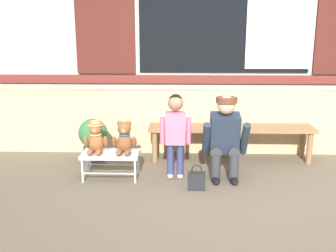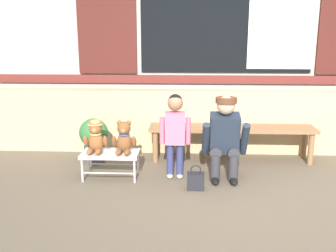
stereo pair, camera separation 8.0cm
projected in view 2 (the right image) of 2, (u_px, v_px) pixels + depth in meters
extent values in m
plane|color=brown|center=(238.00, 192.00, 4.02)|extent=(60.00, 60.00, 0.00)
cube|color=tan|center=(226.00, 121.00, 5.30)|extent=(7.41, 0.25, 0.85)
cube|color=#B7B2A3|center=(226.00, 19.00, 5.49)|extent=(7.56, 0.20, 3.58)
cube|color=maroon|center=(225.00, 80.00, 5.57)|extent=(6.95, 0.04, 0.12)
cube|color=black|center=(227.00, 22.00, 5.39)|extent=(2.40, 0.03, 1.40)
cube|color=silver|center=(282.00, 22.00, 5.34)|extent=(0.90, 0.02, 1.29)
cube|color=#4C1E19|center=(107.00, 22.00, 5.46)|extent=(0.84, 0.05, 1.43)
cube|color=#8E6642|center=(233.00, 131.00, 4.81)|extent=(2.10, 0.11, 0.04)
cube|color=#8E6642|center=(232.00, 128.00, 4.95)|extent=(2.10, 0.11, 0.04)
cube|color=#8E6642|center=(231.00, 126.00, 5.09)|extent=(2.10, 0.11, 0.04)
cylinder|color=#8E6642|center=(155.00, 147.00, 4.91)|extent=(0.07, 0.07, 0.40)
cylinder|color=#8E6642|center=(157.00, 141.00, 5.18)|extent=(0.07, 0.07, 0.40)
cylinder|color=#8E6642|center=(311.00, 149.00, 4.82)|extent=(0.07, 0.07, 0.40)
cylinder|color=#8E6642|center=(304.00, 143.00, 5.09)|extent=(0.07, 0.07, 0.40)
cube|color=silver|center=(110.00, 154.00, 4.37)|extent=(0.64, 0.36, 0.04)
cylinder|color=silver|center=(82.00, 170.00, 4.27)|extent=(0.02, 0.02, 0.26)
cylinder|color=silver|center=(89.00, 162.00, 4.56)|extent=(0.02, 0.02, 0.26)
cylinder|color=silver|center=(134.00, 171.00, 4.24)|extent=(0.02, 0.02, 0.26)
cylinder|color=silver|center=(138.00, 162.00, 4.53)|extent=(0.02, 0.02, 0.26)
cylinder|color=silver|center=(108.00, 173.00, 4.26)|extent=(0.58, 0.02, 0.02)
cylinder|color=silver|center=(113.00, 164.00, 4.55)|extent=(0.58, 0.02, 0.02)
ellipsoid|color=#93562D|center=(96.00, 142.00, 4.36)|extent=(0.17, 0.14, 0.22)
sphere|color=#93562D|center=(95.00, 128.00, 4.31)|extent=(0.15, 0.15, 0.15)
sphere|color=#C87B48|center=(94.00, 130.00, 4.27)|extent=(0.06, 0.06, 0.06)
sphere|color=#93562D|center=(91.00, 123.00, 4.31)|extent=(0.06, 0.06, 0.06)
ellipsoid|color=#93562D|center=(86.00, 141.00, 4.33)|extent=(0.06, 0.11, 0.16)
ellipsoid|color=#93562D|center=(90.00, 151.00, 4.27)|extent=(0.06, 0.15, 0.06)
sphere|color=#93562D|center=(100.00, 123.00, 4.31)|extent=(0.06, 0.06, 0.06)
ellipsoid|color=#93562D|center=(105.00, 141.00, 4.32)|extent=(0.06, 0.11, 0.16)
ellipsoid|color=#93562D|center=(98.00, 152.00, 4.27)|extent=(0.06, 0.15, 0.06)
torus|color=#D6B775|center=(96.00, 134.00, 4.34)|extent=(0.13, 0.13, 0.02)
cylinder|color=#D6B775|center=(95.00, 124.00, 4.31)|extent=(0.17, 0.17, 0.01)
cylinder|color=#D6B775|center=(95.00, 122.00, 4.30)|extent=(0.10, 0.10, 0.04)
ellipsoid|color=brown|center=(124.00, 142.00, 4.35)|extent=(0.17, 0.14, 0.22)
sphere|color=brown|center=(124.00, 128.00, 4.30)|extent=(0.15, 0.15, 0.15)
sphere|color=#AE6E42|center=(123.00, 131.00, 4.25)|extent=(0.06, 0.06, 0.06)
sphere|color=brown|center=(119.00, 123.00, 4.30)|extent=(0.06, 0.06, 0.06)
ellipsoid|color=brown|center=(114.00, 141.00, 4.32)|extent=(0.06, 0.11, 0.16)
ellipsoid|color=brown|center=(119.00, 152.00, 4.26)|extent=(0.06, 0.15, 0.06)
sphere|color=brown|center=(129.00, 123.00, 4.29)|extent=(0.06, 0.06, 0.06)
ellipsoid|color=brown|center=(134.00, 142.00, 4.31)|extent=(0.06, 0.11, 0.16)
ellipsoid|color=brown|center=(127.00, 152.00, 4.25)|extent=(0.06, 0.15, 0.06)
torus|color=#335699|center=(124.00, 134.00, 4.32)|extent=(0.13, 0.13, 0.02)
cylinder|color=navy|center=(170.00, 159.00, 4.38)|extent=(0.08, 0.08, 0.36)
ellipsoid|color=silver|center=(170.00, 176.00, 4.41)|extent=(0.07, 0.12, 0.05)
cylinder|color=navy|center=(180.00, 159.00, 4.38)|extent=(0.08, 0.08, 0.36)
ellipsoid|color=silver|center=(180.00, 176.00, 4.40)|extent=(0.07, 0.12, 0.05)
cube|color=#E56B89|center=(175.00, 128.00, 4.29)|extent=(0.22, 0.15, 0.36)
cylinder|color=#E56B89|center=(162.00, 131.00, 4.31)|extent=(0.06, 0.06, 0.30)
cylinder|color=#E56B89|center=(188.00, 131.00, 4.29)|extent=(0.06, 0.06, 0.30)
sphere|color=#9E7051|center=(175.00, 103.00, 4.23)|extent=(0.17, 0.17, 0.17)
sphere|color=black|center=(175.00, 101.00, 4.24)|extent=(0.16, 0.16, 0.16)
cylinder|color=#333338|center=(215.00, 168.00, 4.30)|extent=(0.11, 0.11, 0.30)
cylinder|color=#333338|center=(215.00, 150.00, 4.39)|extent=(0.13, 0.32, 0.13)
ellipsoid|color=black|center=(215.00, 181.00, 4.25)|extent=(0.09, 0.20, 0.06)
cylinder|color=#333338|center=(233.00, 168.00, 4.29)|extent=(0.11, 0.11, 0.30)
cylinder|color=#333338|center=(232.00, 150.00, 4.38)|extent=(0.13, 0.32, 0.13)
ellipsoid|color=black|center=(234.00, 181.00, 4.24)|extent=(0.09, 0.20, 0.06)
cube|color=#232D3D|center=(224.00, 133.00, 4.31)|extent=(0.32, 0.30, 0.47)
cylinder|color=#232D3D|center=(206.00, 139.00, 4.23)|extent=(0.08, 0.28, 0.40)
cylinder|color=#232D3D|center=(245.00, 139.00, 4.21)|extent=(0.08, 0.28, 0.40)
sphere|color=#DBB28E|center=(226.00, 105.00, 4.16)|extent=(0.20, 0.20, 0.20)
cylinder|color=brown|center=(226.00, 100.00, 4.15)|extent=(0.23, 0.23, 0.06)
cube|color=brown|center=(240.00, 143.00, 4.42)|extent=(0.10, 0.22, 0.16)
cube|color=#232328|center=(196.00, 181.00, 4.07)|extent=(0.18, 0.11, 0.18)
torus|color=#232328|center=(196.00, 170.00, 4.04)|extent=(0.11, 0.01, 0.11)
cylinder|color=#4C4C51|center=(95.00, 154.00, 4.91)|extent=(0.26, 0.26, 0.22)
sphere|color=#337038|center=(94.00, 133.00, 4.85)|extent=(0.36, 0.36, 0.36)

